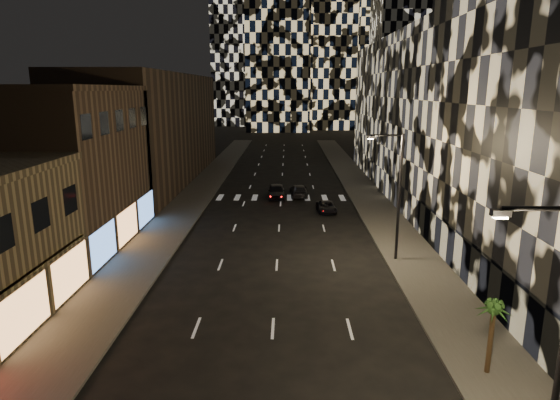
{
  "coord_description": "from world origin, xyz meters",
  "views": [
    {
      "loc": [
        0.72,
        -2.09,
        12.14
      ],
      "look_at": [
        0.31,
        23.65,
        6.0
      ],
      "focal_mm": 30.0,
      "sensor_mm": 36.0,
      "label": 1
    }
  ],
  "objects_px": {
    "streetlight_near": "(556,335)",
    "car_dark_oncoming": "(299,191)",
    "car_dark_rightlane": "(326,207)",
    "palm_tree": "(494,313)",
    "streetlight_far": "(396,188)",
    "car_dark_midlane": "(277,191)"
  },
  "relations": [
    {
      "from": "streetlight_near",
      "to": "car_dark_oncoming",
      "type": "xyz_separation_m",
      "value": [
        -6.31,
        40.55,
        -4.67
      ]
    },
    {
      "from": "car_dark_oncoming",
      "to": "car_dark_rightlane",
      "type": "distance_m",
      "value": 7.41
    },
    {
      "from": "palm_tree",
      "to": "streetlight_near",
      "type": "bearing_deg",
      "value": -100.14
    },
    {
      "from": "streetlight_far",
      "to": "car_dark_oncoming",
      "type": "xyz_separation_m",
      "value": [
        -6.31,
        20.55,
        -4.67
      ]
    },
    {
      "from": "car_dark_rightlane",
      "to": "car_dark_oncoming",
      "type": "bearing_deg",
      "value": 107.41
    },
    {
      "from": "palm_tree",
      "to": "car_dark_oncoming",
      "type": "bearing_deg",
      "value": 102.12
    },
    {
      "from": "car_dark_oncoming",
      "to": "car_dark_rightlane",
      "type": "xyz_separation_m",
      "value": [
        2.64,
        -6.92,
        -0.15
      ]
    },
    {
      "from": "streetlight_far",
      "to": "car_dark_midlane",
      "type": "distance_m",
      "value": 22.09
    },
    {
      "from": "streetlight_near",
      "to": "palm_tree",
      "type": "xyz_separation_m",
      "value": [
        1.09,
        6.09,
        -2.43
      ]
    },
    {
      "from": "streetlight_far",
      "to": "car_dark_midlane",
      "type": "height_order",
      "value": "streetlight_far"
    },
    {
      "from": "car_dark_midlane",
      "to": "car_dark_rightlane",
      "type": "distance_m",
      "value": 8.0
    },
    {
      "from": "streetlight_near",
      "to": "streetlight_far",
      "type": "bearing_deg",
      "value": 90.0
    },
    {
      "from": "palm_tree",
      "to": "car_dark_midlane",
      "type": "bearing_deg",
      "value": 106.47
    },
    {
      "from": "car_dark_rightlane",
      "to": "streetlight_far",
      "type": "bearing_deg",
      "value": -78.35
    },
    {
      "from": "streetlight_near",
      "to": "car_dark_oncoming",
      "type": "bearing_deg",
      "value": 98.85
    },
    {
      "from": "car_dark_midlane",
      "to": "palm_tree",
      "type": "distance_m",
      "value": 35.13
    },
    {
      "from": "car_dark_rightlane",
      "to": "palm_tree",
      "type": "xyz_separation_m",
      "value": [
        4.76,
        -27.54,
        2.38
      ]
    },
    {
      "from": "car_dark_midlane",
      "to": "car_dark_rightlane",
      "type": "xyz_separation_m",
      "value": [
        5.18,
        -6.09,
        -0.26
      ]
    },
    {
      "from": "streetlight_far",
      "to": "car_dark_rightlane",
      "type": "height_order",
      "value": "streetlight_far"
    },
    {
      "from": "car_dark_oncoming",
      "to": "palm_tree",
      "type": "height_order",
      "value": "palm_tree"
    },
    {
      "from": "streetlight_far",
      "to": "streetlight_near",
      "type": "bearing_deg",
      "value": -90.0
    },
    {
      "from": "palm_tree",
      "to": "streetlight_far",
      "type": "bearing_deg",
      "value": 94.48
    }
  ]
}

